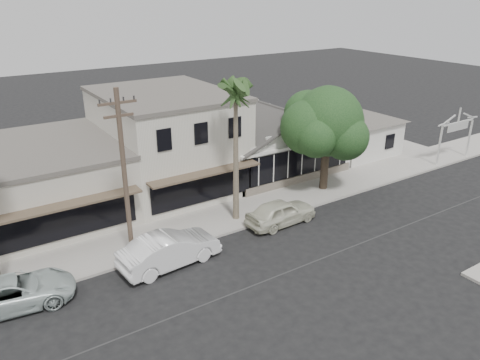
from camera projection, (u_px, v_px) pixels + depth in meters
ground at (331, 255)px, 24.76m from camera, size 140.00×140.00×0.00m
sidewalk_north at (140, 242)px, 25.88m from camera, size 90.00×3.50×0.15m
corner_shop at (268, 136)px, 35.97m from camera, size 10.40×8.60×5.10m
side_cottage at (352, 136)px, 39.82m from camera, size 6.00×6.00×3.00m
arch_sign at (458, 124)px, 37.05m from camera, size 4.12×0.12×3.95m
row_building_near at (167, 142)px, 32.45m from camera, size 8.00×10.00×6.50m
row_building_midnear at (32, 184)px, 28.30m from camera, size 10.00×10.00×4.20m
utility_pole at (125, 175)px, 22.39m from camera, size 1.80×0.24×9.00m
car_0 at (281, 212)px, 27.82m from camera, size 4.54×1.94×1.53m
car_1 at (170, 250)px, 23.58m from camera, size 5.37×2.25×1.73m
car_2 at (14, 292)px, 20.49m from camera, size 5.42×2.99×1.44m
shade_tree at (325, 123)px, 31.17m from camera, size 6.57×5.94×7.29m
palm_east at (236, 93)px, 25.60m from camera, size 3.20×3.20×9.05m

